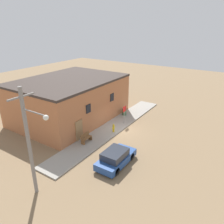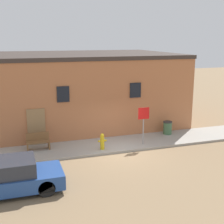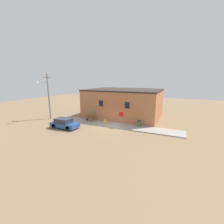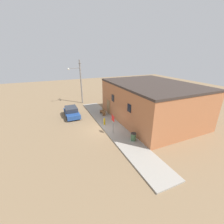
% 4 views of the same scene
% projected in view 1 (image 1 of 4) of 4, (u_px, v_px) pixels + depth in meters
% --- Properties ---
extents(ground_plane, '(80.00, 80.00, 0.00)m').
position_uv_depth(ground_plane, '(122.00, 131.00, 24.03)').
color(ground_plane, '#846B4C').
extents(sidewalk, '(19.71, 2.53, 0.13)m').
position_uv_depth(sidewalk, '(113.00, 127.00, 24.65)').
color(sidewalk, '#9E998E').
rests_on(sidewalk, ground).
extents(brick_building, '(12.65, 9.35, 4.98)m').
position_uv_depth(brick_building, '(70.00, 99.00, 26.37)').
color(brick_building, '#B26B42').
rests_on(brick_building, ground).
extents(fire_hydrant, '(0.47, 0.22, 0.89)m').
position_uv_depth(fire_hydrant, '(113.00, 128.00, 23.39)').
color(fire_hydrant, gold).
rests_on(fire_hydrant, sidewalk).
extents(stop_sign, '(0.66, 0.06, 2.14)m').
position_uv_depth(stop_sign, '(124.00, 112.00, 24.93)').
color(stop_sign, gray).
rests_on(stop_sign, sidewalk).
extents(bench, '(1.22, 0.44, 0.91)m').
position_uv_depth(bench, '(86.00, 138.00, 21.38)').
color(bench, brown).
rests_on(bench, sidewalk).
extents(trash_bin, '(0.56, 0.56, 0.82)m').
position_uv_depth(trash_bin, '(124.00, 112.00, 27.73)').
color(trash_bin, '#426642').
rests_on(trash_bin, sidewalk).
extents(utility_pole, '(1.80, 2.24, 7.62)m').
position_uv_depth(utility_pole, '(30.00, 141.00, 13.71)').
color(utility_pole, gray).
rests_on(utility_pole, ground).
extents(parked_car, '(3.92, 1.80, 1.38)m').
position_uv_depth(parked_car, '(116.00, 158.00, 18.06)').
color(parked_car, black).
rests_on(parked_car, ground).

